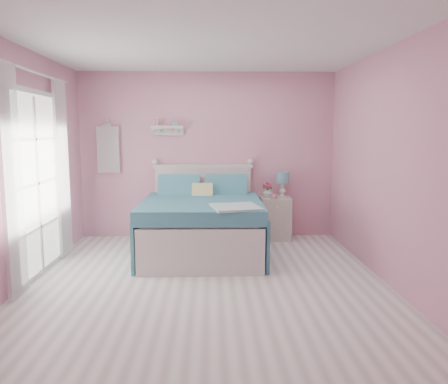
{
  "coord_description": "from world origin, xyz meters",
  "views": [
    {
      "loc": [
        0.05,
        -4.69,
        1.68
      ],
      "look_at": [
        0.23,
        1.2,
        0.86
      ],
      "focal_mm": 35.0,
      "sensor_mm": 36.0,
      "label": 1
    }
  ],
  "objects": [
    {
      "name": "curtain_near",
      "position": [
        -1.92,
        -0.34,
        1.18
      ],
      "size": [
        0.04,
        0.4,
        2.32
      ],
      "primitive_type": "cube",
      "color": "white",
      "rests_on": "floor"
    },
    {
      "name": "table_lamp",
      "position": [
        1.17,
        2.05,
        0.94
      ],
      "size": [
        0.2,
        0.2,
        0.39
      ],
      "color": "white",
      "rests_on": "nightstand"
    },
    {
      "name": "roses",
      "position": [
        0.93,
        2.01,
        0.86
      ],
      "size": [
        0.14,
        0.11,
        0.12
      ],
      "color": "#C24270",
      "rests_on": "vase"
    },
    {
      "name": "hanging_dress",
      "position": [
        -1.55,
        2.18,
        1.4
      ],
      "size": [
        0.34,
        0.03,
        0.72
      ],
      "primitive_type": "cube",
      "color": "white",
      "rests_on": "room_shell"
    },
    {
      "name": "room_shell",
      "position": [
        0.0,
        0.0,
        1.58
      ],
      "size": [
        4.5,
        4.5,
        4.5
      ],
      "color": "pink",
      "rests_on": "floor"
    },
    {
      "name": "french_door",
      "position": [
        -1.97,
        0.4,
        1.07
      ],
      "size": [
        0.04,
        1.32,
        2.16
      ],
      "color": "silver",
      "rests_on": "floor"
    },
    {
      "name": "floor",
      "position": [
        0.0,
        0.0,
        0.0
      ],
      "size": [
        4.5,
        4.5,
        0.0
      ],
      "primitive_type": "plane",
      "color": "beige",
      "rests_on": "ground"
    },
    {
      "name": "bed",
      "position": [
        -0.08,
        1.24,
        0.4
      ],
      "size": [
        1.61,
        2.02,
        1.17
      ],
      "rotation": [
        0.0,
        0.0,
        -0.01
      ],
      "color": "silver",
      "rests_on": "floor"
    },
    {
      "name": "curtain_far",
      "position": [
        -1.92,
        1.14,
        1.18
      ],
      "size": [
        0.04,
        0.4,
        2.32
      ],
      "primitive_type": "cube",
      "color": "white",
      "rests_on": "floor"
    },
    {
      "name": "teacup",
      "position": [
        1.01,
        1.85,
        0.7
      ],
      "size": [
        0.11,
        0.11,
        0.07
      ],
      "primitive_type": "imported",
      "rotation": [
        0.0,
        0.0,
        -0.22
      ],
      "color": "pink",
      "rests_on": "nightstand"
    },
    {
      "name": "wall_shelf",
      "position": [
        -0.63,
        2.19,
        1.73
      ],
      "size": [
        0.5,
        0.15,
        0.25
      ],
      "color": "silver",
      "rests_on": "room_shell"
    },
    {
      "name": "vase",
      "position": [
        0.93,
        2.01,
        0.74
      ],
      "size": [
        0.19,
        0.19,
        0.15
      ],
      "primitive_type": "imported",
      "rotation": [
        0.0,
        0.0,
        0.39
      ],
      "color": "silver",
      "rests_on": "nightstand"
    },
    {
      "name": "nightstand",
      "position": [
        1.05,
        2.0,
        0.33
      ],
      "size": [
        0.46,
        0.46,
        0.67
      ],
      "color": "beige",
      "rests_on": "floor"
    }
  ]
}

